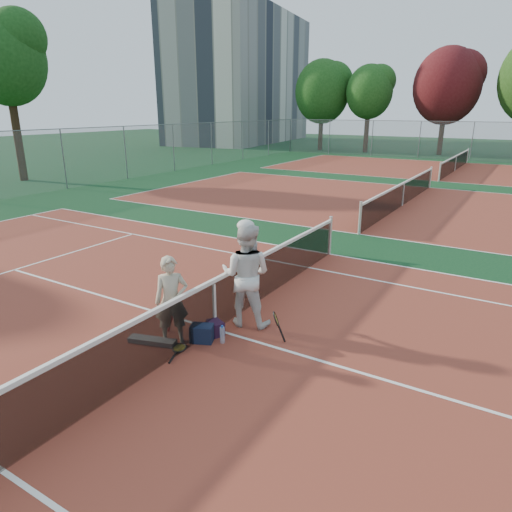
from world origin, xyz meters
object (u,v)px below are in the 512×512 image
Objects in this scene: net_main at (214,305)px; apartment_block at (242,78)px; racket_black_held at (276,327)px; racket_spare at (179,348)px; player_a at (172,301)px; player_b at (246,275)px; sports_bag_purple at (216,328)px; water_bottle at (222,335)px; sports_bag_navy at (202,333)px; racket_red at (175,318)px.

apartment_block is at bearing 122.47° from net_main.
racket_black_held is at bearing 8.78° from net_main.
net_main is 1.23m from racket_black_held.
net_main is 1.05m from racket_spare.
player_b reaches higher than player_a.
racket_black_held is (0.85, -0.36, -0.71)m from player_b.
sports_bag_purple is at bearing -12.66° from racket_black_held.
apartment_block is 52.29m from player_b.
sports_bag_purple is (0.20, 0.79, 0.10)m from racket_spare.
player_a reaches higher than racket_spare.
racket_spare is 1.85× the size of sports_bag_purple.
player_b is 6.14× the size of sports_bag_purple.
player_a is 5.30× the size of water_bottle.
apartment_block is at bearing 122.25° from sports_bag_navy.
sports_bag_purple is (0.05, 0.34, -0.02)m from sports_bag_navy.
player_a is 4.03× the size of sports_bag_navy.
player_b is 1.22m from water_bottle.
racket_red reaches higher than sports_bag_purple.
racket_red is 0.78m from sports_bag_purple.
player_a is at bearing -69.46° from racket_red.
apartment_block is 53.14m from racket_black_held.
player_b is (0.35, 0.54, 0.48)m from net_main.
player_b reaches higher than racket_red.
apartment_block is at bearing 77.19° from player_a.
water_bottle is (28.41, -44.34, -7.35)m from apartment_block.
player_b is at bearing 71.30° from sports_bag_purple.
racket_black_held is 0.96m from water_bottle.
sports_bag_purple is at bearing 146.45° from water_bottle.
sports_bag_purple is at bearing -50.38° from net_main.
net_main is 36.60× the size of water_bottle.
apartment_block is 53.11m from sports_bag_navy.
sports_bag_navy is at bearing -82.05° from net_main.
racket_red reaches higher than racket_spare.
player_a is 0.80× the size of player_b.
racket_black_held is at bearing 3.50° from racket_red.
racket_red is at bearing -140.21° from net_main.
racket_black_held is at bearing 33.41° from water_bottle.
net_main is 18.28× the size of racket_spare.
racket_black_held is at bearing 30.52° from sports_bag_navy.
racket_red is 1.00m from water_bottle.
racket_spare is at bearing -76.99° from player_a.
sports_bag_purple is at bearing 8.83° from racket_red.
apartment_block is at bearing -71.84° from player_b.
apartment_block reaches higher than water_bottle.
water_bottle is (0.34, 0.15, -0.01)m from sports_bag_navy.
water_bottle is at bearing -33.55° from sports_bag_purple.
racket_black_held is (1.55, 0.94, -0.51)m from player_a.
player_a reaches higher than sports_bag_purple.
player_a is 1.49m from player_b.
player_b is at bearing 31.03° from racket_red.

